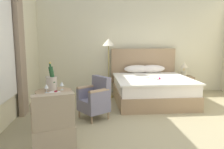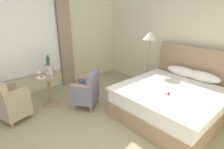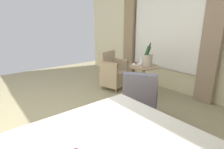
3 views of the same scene
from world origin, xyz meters
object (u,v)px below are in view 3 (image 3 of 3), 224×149
object	(u,v)px
wine_glass_near_bucket	(141,59)
snack_plate	(136,64)
wine_glass_near_edge	(141,62)
armchair_by_window	(141,97)
side_table_round	(143,79)
champagne_bucket	(148,59)
armchair_facing_bed	(113,72)

from	to	relation	value
wine_glass_near_bucket	snack_plate	bearing A→B (deg)	-2.17
wine_glass_near_edge	armchair_by_window	world-z (taller)	wine_glass_near_edge
wine_glass_near_edge	armchair_by_window	size ratio (longest dim) A/B	0.17
side_table_round	champagne_bucket	xyz separation A→B (m)	(-0.04, 0.06, 0.46)
champagne_bucket	armchair_facing_bed	bearing A→B (deg)	-79.56
snack_plate	wine_glass_near_edge	bearing A→B (deg)	66.17
wine_glass_near_edge	armchair_facing_bed	distance (m)	1.00
champagne_bucket	side_table_round	bearing A→B (deg)	-58.99
champagne_bucket	wine_glass_near_bucket	size ratio (longest dim) A/B	3.31
wine_glass_near_bucket	snack_plate	world-z (taller)	wine_glass_near_bucket
snack_plate	armchair_facing_bed	xyz separation A→B (m)	(0.08, -0.70, -0.33)
armchair_facing_bed	champagne_bucket	bearing A→B (deg)	100.44
armchair_facing_bed	side_table_round	bearing A→B (deg)	98.72
side_table_round	snack_plate	distance (m)	0.36
snack_plate	champagne_bucket	bearing A→B (deg)	111.37
snack_plate	armchair_facing_bed	world-z (taller)	armchair_facing_bed
armchair_by_window	armchair_facing_bed	bearing A→B (deg)	-112.23
champagne_bucket	wine_glass_near_bucket	world-z (taller)	champagne_bucket
side_table_round	wine_glass_near_bucket	size ratio (longest dim) A/B	4.89
wine_glass_near_bucket	wine_glass_near_edge	bearing A→B (deg)	41.21
wine_glass_near_bucket	armchair_facing_bed	xyz separation A→B (m)	(0.22, -0.71, -0.43)
side_table_round	wine_glass_near_edge	world-z (taller)	wine_glass_near_edge
side_table_round	champagne_bucket	bearing A→B (deg)	121.01
wine_glass_near_edge	armchair_facing_bed	xyz separation A→B (m)	(-0.01, -0.91, -0.42)
champagne_bucket	wine_glass_near_edge	size ratio (longest dim) A/B	3.30
side_table_round	armchair_by_window	world-z (taller)	armchair_by_window
armchair_facing_bed	armchair_by_window	bearing A→B (deg)	67.77
wine_glass_near_edge	snack_plate	bearing A→B (deg)	-113.83
wine_glass_near_bucket	armchair_by_window	world-z (taller)	wine_glass_near_bucket
side_table_round	wine_glass_near_bucket	bearing A→B (deg)	-117.90
wine_glass_near_edge	side_table_round	bearing A→B (deg)	-165.19
wine_glass_near_bucket	snack_plate	distance (m)	0.17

